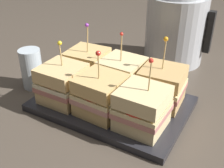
{
  "coord_description": "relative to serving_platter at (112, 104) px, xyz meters",
  "views": [
    {
      "loc": [
        0.3,
        -0.53,
        0.42
      ],
      "look_at": [
        0.0,
        0.0,
        0.07
      ],
      "focal_mm": 45.0,
      "sensor_mm": 36.0,
      "label": 1
    }
  ],
  "objects": [
    {
      "name": "sandwich_front_center",
      "position": [
        0.0,
        -0.05,
        0.06
      ],
      "size": [
        0.11,
        0.11,
        0.16
      ],
      "color": "tan",
      "rests_on": "serving_platter"
    },
    {
      "name": "sandwich_back_right",
      "position": [
        0.11,
        0.06,
        0.06
      ],
      "size": [
        0.11,
        0.11,
        0.18
      ],
      "color": "tan",
      "rests_on": "serving_platter"
    },
    {
      "name": "drinking_glass",
      "position": [
        -0.25,
        -0.02,
        0.05
      ],
      "size": [
        0.06,
        0.06,
        0.12
      ],
      "color": "silver",
      "rests_on": "ground_plane"
    },
    {
      "name": "sandwich_front_right",
      "position": [
        0.11,
        -0.06,
        0.06
      ],
      "size": [
        0.11,
        0.11,
        0.17
      ],
      "color": "beige",
      "rests_on": "serving_platter"
    },
    {
      "name": "ground_plane",
      "position": [
        0.0,
        0.0,
        -0.01
      ],
      "size": [
        6.0,
        6.0,
        0.0
      ],
      "primitive_type": "plane",
      "color": "#4C4238"
    },
    {
      "name": "sandwich_back_center",
      "position": [
        0.0,
        0.05,
        0.06
      ],
      "size": [
        0.11,
        0.11,
        0.17
      ],
      "color": "beige",
      "rests_on": "serving_platter"
    },
    {
      "name": "kettle_steel",
      "position": [
        0.04,
        0.35,
        0.11
      ],
      "size": [
        0.22,
        0.2,
        0.25
      ],
      "color": "#B7BABF",
      "rests_on": "ground_plane"
    },
    {
      "name": "sandwich_front_left",
      "position": [
        -0.11,
        -0.06,
        0.06
      ],
      "size": [
        0.11,
        0.11,
        0.16
      ],
      "color": "#DBB77A",
      "rests_on": "serving_platter"
    },
    {
      "name": "sandwich_back_left",
      "position": [
        -0.11,
        0.06,
        0.06
      ],
      "size": [
        0.11,
        0.11,
        0.18
      ],
      "color": "tan",
      "rests_on": "serving_platter"
    },
    {
      "name": "serving_platter",
      "position": [
        0.0,
        0.0,
        0.0
      ],
      "size": [
        0.38,
        0.26,
        0.02
      ],
      "color": "#232328",
      "rests_on": "ground_plane"
    }
  ]
}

